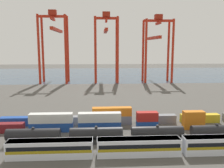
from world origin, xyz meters
name	(u,v)px	position (x,y,z in m)	size (l,w,h in m)	color
ground_plane	(109,97)	(0.00, 40.00, 0.00)	(420.00, 420.00, 0.00)	#4C4944
harbour_water	(104,74)	(0.00, 134.29, 0.00)	(400.00, 110.00, 0.01)	#384C60
passenger_train	(139,146)	(3.78, -23.34, 2.14)	(56.81, 3.14, 3.90)	silver
freight_tank_row	(157,134)	(9.78, -15.63, 1.99)	(74.55, 2.78, 4.24)	#232326
shipping_container_0	(2,128)	(-31.96, -6.80, 1.30)	(12.10, 2.44, 2.60)	maroon
shipping_container_1	(51,127)	(-18.32, -6.80, 1.30)	(12.10, 2.44, 2.60)	#1C4299
shipping_container_2	(51,118)	(-18.32, -6.80, 3.90)	(12.10, 2.44, 2.60)	silver
shipping_container_3	(100,126)	(-4.68, -6.80, 1.30)	(12.10, 2.44, 2.60)	#1C4299
shipping_container_4	(100,117)	(-4.68, -6.80, 3.90)	(12.10, 2.44, 2.60)	silver
shipping_container_5	(147,125)	(8.96, -6.80, 1.30)	(6.04, 2.44, 2.60)	#1C4299
shipping_container_6	(147,116)	(8.96, -6.80, 3.90)	(6.04, 2.44, 2.60)	#AD211C
shipping_container_7	(193,124)	(22.60, -6.80, 1.30)	(6.04, 2.44, 2.60)	orange
shipping_container_8	(194,116)	(22.60, -6.80, 3.90)	(6.04, 2.44, 2.60)	orange
shipping_container_10	(20,121)	(-28.66, -1.04, 1.30)	(12.10, 2.44, 2.60)	#1C4299
shipping_container_11	(67,120)	(-14.76, -1.04, 1.30)	(12.10, 2.44, 2.60)	slate
shipping_container_12	(112,120)	(-0.85, -1.04, 1.30)	(12.10, 2.44, 2.60)	slate
shipping_container_13	(112,112)	(-0.85, -1.04, 3.90)	(12.10, 2.44, 2.60)	orange
shipping_container_14	(156,119)	(13.05, -1.04, 1.30)	(12.10, 2.44, 2.60)	slate
shipping_container_15	(200,118)	(26.96, -1.04, 1.30)	(12.10, 2.44, 2.60)	gold
gantry_crane_west	(54,38)	(-33.52, 91.00, 28.75)	(18.22, 41.80, 46.44)	red
gantry_crane_central	(106,40)	(0.51, 89.90, 27.80)	(15.83, 33.84, 45.53)	red
gantry_crane_east	(157,42)	(34.55, 90.85, 26.52)	(19.10, 40.07, 44.16)	red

